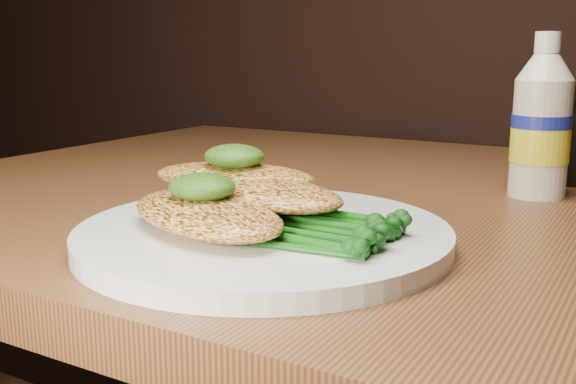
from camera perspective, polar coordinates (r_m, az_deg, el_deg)
The scene contains 9 objects.
plate at distance 0.53m, azimuth -2.07°, elevation -3.67°, with size 0.29×0.29×0.02m, color white.
chicken_front at distance 0.52m, azimuth -6.89°, elevation -1.84°, with size 0.16×0.09×0.03m, color #F8AD4F.
chicken_mid at distance 0.55m, azimuth -2.30°, elevation -0.05°, with size 0.16×0.08×0.02m, color #F8AD4F.
chicken_back at distance 0.58m, azimuth -4.56°, elevation 1.31°, with size 0.14×0.07×0.02m, color #F8AD4F.
pesto_front at distance 0.52m, azimuth -7.24°, elevation 0.42°, with size 0.05×0.05×0.02m, color #0A3307.
pesto_back at distance 0.58m, azimuth -4.55°, elevation 3.02°, with size 0.05×0.05×0.02m, color #0A3307.
broccolini_bundle at distance 0.50m, azimuth 2.21°, elevation -2.43°, with size 0.14×0.11×0.02m, color #155713, non-canonical shape.
mayo_bottle at distance 0.74m, azimuth 20.57°, elevation 6.02°, with size 0.06×0.06×0.17m, color beige, non-canonical shape.
pepper_grinder at distance 0.82m, azimuth 22.91°, elevation 4.47°, with size 0.05×0.05×0.11m, color black, non-canonical shape.
Camera 1 is at (0.21, 0.38, 0.90)m, focal length 42.29 mm.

